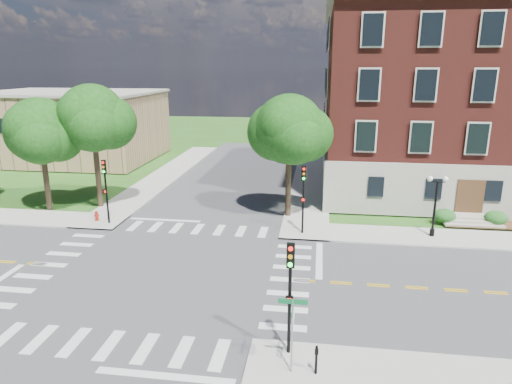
# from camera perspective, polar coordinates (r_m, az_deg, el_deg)

# --- Properties ---
(ground) EXTENTS (160.00, 160.00, 0.00)m
(ground) POSITION_cam_1_polar(r_m,az_deg,el_deg) (27.19, -11.30, -9.80)
(ground) COLOR #2F5718
(ground) RESTS_ON ground
(road_ew) EXTENTS (90.00, 12.00, 0.01)m
(road_ew) POSITION_cam_1_polar(r_m,az_deg,el_deg) (27.19, -11.30, -9.79)
(road_ew) COLOR #3D3D3F
(road_ew) RESTS_ON ground
(road_ns) EXTENTS (12.00, 90.00, 0.01)m
(road_ns) POSITION_cam_1_polar(r_m,az_deg,el_deg) (27.19, -11.30, -9.78)
(road_ns) COLOR #3D3D3F
(road_ns) RESTS_ON ground
(sidewalk_ne) EXTENTS (34.00, 34.00, 0.12)m
(sidewalk_ne) POSITION_cam_1_polar(r_m,az_deg,el_deg) (40.72, 17.31, -1.47)
(sidewalk_ne) COLOR #9E9B93
(sidewalk_ne) RESTS_ON ground
(sidewalk_nw) EXTENTS (34.00, 34.00, 0.12)m
(sidewalk_nw) POSITION_cam_1_polar(r_m,az_deg,el_deg) (46.73, -23.10, 0.13)
(sidewalk_nw) COLOR #9E9B93
(sidewalk_nw) RESTS_ON ground
(crosswalk_east) EXTENTS (2.20, 10.20, 0.02)m
(crosswalk_east) POSITION_cam_1_polar(r_m,az_deg,el_deg) (25.85, 4.25, -10.92)
(crosswalk_east) COLOR silver
(crosswalk_east) RESTS_ON ground
(stop_bar_east) EXTENTS (0.40, 5.50, 0.00)m
(stop_bar_east) POSITION_cam_1_polar(r_m,az_deg,el_deg) (28.53, 7.91, -8.38)
(stop_bar_east) COLOR silver
(stop_bar_east) RESTS_ON ground
(main_building) EXTENTS (30.60, 22.40, 16.50)m
(main_building) POSITION_cam_1_polar(r_m,az_deg,el_deg) (47.77, 27.30, 10.09)
(main_building) COLOR #9C988A
(main_building) RESTS_ON ground
(secondary_building) EXTENTS (20.40, 15.40, 8.30)m
(secondary_building) POSITION_cam_1_polar(r_m,az_deg,el_deg) (61.68, -21.97, 7.74)
(secondary_building) COLOR #A4845A
(secondary_building) RESTS_ON ground
(tree_b) EXTENTS (5.21, 5.21, 9.03)m
(tree_b) POSITION_cam_1_polar(r_m,az_deg,el_deg) (39.76, -25.38, 6.89)
(tree_b) COLOR black
(tree_b) RESTS_ON ground
(tree_c) EXTENTS (5.40, 5.40, 10.02)m
(tree_c) POSITION_cam_1_polar(r_m,az_deg,el_deg) (39.00, -19.76, 8.65)
(tree_c) COLOR black
(tree_c) RESTS_ON ground
(tree_d) EXTENTS (5.28, 5.28, 9.40)m
(tree_d) POSITION_cam_1_polar(r_m,az_deg,el_deg) (34.50, 4.19, 7.78)
(tree_d) COLOR black
(tree_d) RESTS_ON ground
(traffic_signal_se) EXTENTS (0.34, 0.38, 4.80)m
(traffic_signal_se) POSITION_cam_1_polar(r_m,az_deg,el_deg) (18.35, 4.26, -11.47)
(traffic_signal_se) COLOR black
(traffic_signal_se) RESTS_ON ground
(traffic_signal_ne) EXTENTS (0.34, 0.38, 4.80)m
(traffic_signal_ne) POSITION_cam_1_polar(r_m,az_deg,el_deg) (31.43, 5.95, 0.13)
(traffic_signal_ne) COLOR black
(traffic_signal_ne) RESTS_ON ground
(traffic_signal_nw) EXTENTS (0.38, 0.45, 4.80)m
(traffic_signal_nw) POSITION_cam_1_polar(r_m,az_deg,el_deg) (35.06, -18.31, 1.04)
(traffic_signal_nw) COLOR black
(traffic_signal_nw) RESTS_ON ground
(twin_lamp_west) EXTENTS (1.36, 0.36, 4.23)m
(twin_lamp_west) POSITION_cam_1_polar(r_m,az_deg,el_deg) (33.21, 21.50, -1.24)
(twin_lamp_west) COLOR black
(twin_lamp_west) RESTS_ON ground
(street_sign_pole) EXTENTS (1.10, 1.10, 3.10)m
(street_sign_pole) POSITION_cam_1_polar(r_m,az_deg,el_deg) (17.72, 4.59, -15.79)
(street_sign_pole) COLOR gray
(street_sign_pole) RESTS_ON ground
(push_button_post) EXTENTS (0.14, 0.21, 1.20)m
(push_button_post) POSITION_cam_1_polar(r_m,az_deg,el_deg) (18.53, 7.55, -19.93)
(push_button_post) COLOR black
(push_button_post) RESTS_ON ground
(fire_hydrant) EXTENTS (0.35, 0.35, 0.75)m
(fire_hydrant) POSITION_cam_1_polar(r_m,az_deg,el_deg) (36.66, -19.30, -2.86)
(fire_hydrant) COLOR maroon
(fire_hydrant) RESTS_ON ground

